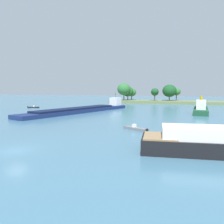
{
  "coord_description": "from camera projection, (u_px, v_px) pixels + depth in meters",
  "views": [
    {
      "loc": [
        18.35,
        -21.63,
        7.16
      ],
      "look_at": [
        1.25,
        33.78,
        1.2
      ],
      "focal_mm": 36.9,
      "sensor_mm": 36.0,
      "label": 1
    }
  ],
  "objects": [
    {
      "name": "ground_plane",
      "position": [
        16.0,
        150.0,
        26.68
      ],
      "size": [
        400.0,
        400.0,
        0.0
      ],
      "primitive_type": "plane",
      "color": "teal"
    },
    {
      "name": "treeline_island",
      "position": [
        156.0,
        96.0,
        113.56
      ],
      "size": [
        55.28,
        15.18,
        9.79
      ],
      "color": "#66754C",
      "rests_on": "ground"
    },
    {
      "name": "fishing_skiff",
      "position": [
        136.0,
        128.0,
        39.69
      ],
      "size": [
        4.74,
        3.62,
        0.98
      ],
      "color": "slate",
      "rests_on": "ground"
    },
    {
      "name": "small_motorboat",
      "position": [
        33.0,
        107.0,
        85.05
      ],
      "size": [
        4.45,
        1.85,
        0.87
      ],
      "color": "black",
      "rests_on": "ground"
    },
    {
      "name": "tugboat",
      "position": [
        201.0,
        109.0,
        64.29
      ],
      "size": [
        4.55,
        11.61,
        5.18
      ],
      "color": "#19472D",
      "rests_on": "ground"
    },
    {
      "name": "cargo_barge",
      "position": [
        82.0,
        109.0,
        69.63
      ],
      "size": [
        18.71,
        41.6,
        5.62
      ],
      "color": "navy",
      "rests_on": "ground"
    }
  ]
}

